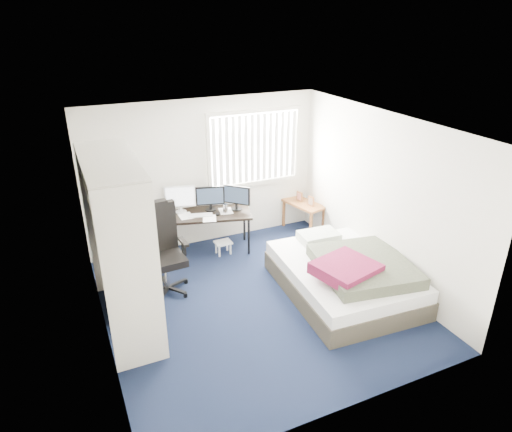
{
  "coord_description": "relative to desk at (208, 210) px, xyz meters",
  "views": [
    {
      "loc": [
        -2.21,
        -4.89,
        3.73
      ],
      "look_at": [
        0.18,
        0.4,
        1.13
      ],
      "focal_mm": 32.0,
      "sensor_mm": 36.0,
      "label": 1
    }
  ],
  "objects": [
    {
      "name": "ground",
      "position": [
        0.07,
        -1.75,
        -0.73
      ],
      "size": [
        4.2,
        4.2,
        0.0
      ],
      "primitive_type": "plane",
      "color": "black",
      "rests_on": "ground"
    },
    {
      "name": "room_shell",
      "position": [
        0.07,
        -1.75,
        0.78
      ],
      "size": [
        4.2,
        4.2,
        4.2
      ],
      "color": "silver",
      "rests_on": "ground"
    },
    {
      "name": "window_assembly",
      "position": [
        0.97,
        0.29,
        0.87
      ],
      "size": [
        1.72,
        0.09,
        1.32
      ],
      "color": "white",
      "rests_on": "ground"
    },
    {
      "name": "closet",
      "position": [
        -1.6,
        -1.49,
        0.63
      ],
      "size": [
        0.64,
        1.84,
        2.22
      ],
      "color": "beige",
      "rests_on": "ground"
    },
    {
      "name": "desk",
      "position": [
        0.0,
        0.0,
        0.0
      ],
      "size": [
        1.51,
        0.98,
        1.15
      ],
      "color": "black",
      "rests_on": "ground"
    },
    {
      "name": "office_chair",
      "position": [
        -0.99,
        -0.89,
        -0.21
      ],
      "size": [
        0.66,
        0.66,
        1.33
      ],
      "color": "black",
      "rests_on": "ground"
    },
    {
      "name": "footstool",
      "position": [
        0.15,
        -0.25,
        -0.55
      ],
      "size": [
        0.28,
        0.23,
        0.22
      ],
      "color": "white",
      "rests_on": "ground"
    },
    {
      "name": "nightstand",
      "position": [
        1.82,
        -0.01,
        -0.24
      ],
      "size": [
        0.58,
        0.87,
        0.73
      ],
      "color": "brown",
      "rests_on": "ground"
    },
    {
      "name": "bed",
      "position": [
        1.33,
        -2.08,
        -0.43
      ],
      "size": [
        1.72,
        2.22,
        0.7
      ],
      "color": "#3E382C",
      "rests_on": "ground"
    },
    {
      "name": "pine_box",
      "position": [
        -1.58,
        -1.36,
        -0.57
      ],
      "size": [
        0.43,
        0.34,
        0.3
      ],
      "primitive_type": "cube",
      "rotation": [
        0.0,
        0.0,
        0.09
      ],
      "color": "tan",
      "rests_on": "ground"
    }
  ]
}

